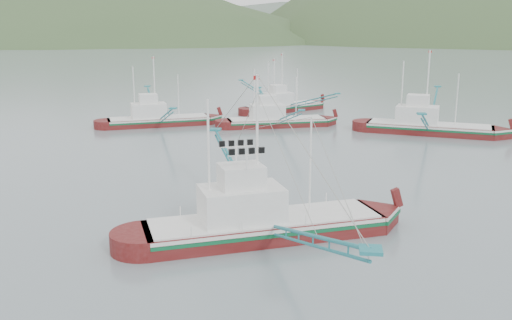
# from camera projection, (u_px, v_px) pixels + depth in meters

# --- Properties ---
(ground) EXTENTS (1200.00, 1200.00, 0.00)m
(ground) POSITION_uv_depth(u_px,v_px,m) (244.00, 231.00, 35.87)
(ground) COLOR slate
(ground) RESTS_ON ground
(main_boat) EXTENTS (14.90, 25.11, 10.69)m
(main_boat) POSITION_uv_depth(u_px,v_px,m) (263.00, 203.00, 34.39)
(main_boat) COLOR #510E0D
(main_boat) RESTS_ON ground
(bg_boat_far) EXTENTS (12.91, 21.98, 9.16)m
(bg_boat_far) POSITION_uv_depth(u_px,v_px,m) (276.00, 113.00, 72.07)
(bg_boat_far) COLOR #510E0D
(bg_boat_far) RESTS_ON ground
(bg_boat_right) EXTENTS (14.87, 25.63, 10.54)m
(bg_boat_right) POSITION_uv_depth(u_px,v_px,m) (428.00, 118.00, 67.18)
(bg_boat_right) COLOR #510E0D
(bg_boat_right) RESTS_ON ground
(bg_boat_left) EXTENTS (13.13, 22.11, 9.43)m
(bg_boat_left) POSITION_uv_depth(u_px,v_px,m) (158.00, 111.00, 72.61)
(bg_boat_left) COLOR #510E0D
(bg_boat_left) RESTS_ON ground
(bg_boat_extra) EXTENTS (18.46, 19.17, 9.16)m
(bg_boat_extra) POSITION_uv_depth(u_px,v_px,m) (284.00, 98.00, 84.58)
(bg_boat_extra) COLOR #510E0D
(bg_boat_extra) RESTS_ON ground
(headland_left) EXTENTS (448.00, 308.00, 210.00)m
(headland_left) POSITION_uv_depth(u_px,v_px,m) (66.00, 42.00, 404.84)
(headland_left) COLOR #354E28
(headland_left) RESTS_ON ground
(ridge_distant) EXTENTS (960.00, 400.00, 240.00)m
(ridge_distant) POSITION_uv_depth(u_px,v_px,m) (353.00, 37.00, 572.66)
(ridge_distant) COLOR slate
(ridge_distant) RESTS_ON ground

